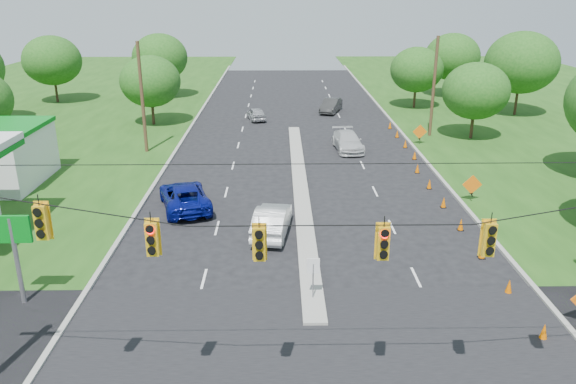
{
  "coord_description": "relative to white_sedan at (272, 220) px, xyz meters",
  "views": [
    {
      "loc": [
        -1.42,
        -15.38,
        12.81
      ],
      "look_at": [
        -0.98,
        12.25,
        2.8
      ],
      "focal_mm": 35.0,
      "sensor_mm": 36.0,
      "label": 1
    }
  ],
  "objects": [
    {
      "name": "cone_10",
      "position": [
        11.23,
        24.83,
        -0.46
      ],
      "size": [
        0.32,
        0.32,
        0.7
      ],
      "primitive_type": "cone",
      "color": "#DB5E00",
      "rests_on": "ground"
    },
    {
      "name": "dark_car_receding",
      "position": [
        6.14,
        32.62,
        -0.05
      ],
      "size": [
        2.98,
        4.86,
        1.51
      ],
      "primitive_type": "imported",
      "rotation": [
        0.0,
        0.0,
        -0.32
      ],
      "color": "#2A2A2A",
      "rests_on": "ground"
    },
    {
      "name": "median_sign",
      "position": [
        1.85,
        -7.17,
        0.66
      ],
      "size": [
        0.55,
        0.06,
        2.05
      ],
      "color": "gray",
      "rests_on": "ground"
    },
    {
      "name": "silver_car_oncoming",
      "position": [
        -1.97,
        28.91,
        -0.16
      ],
      "size": [
        2.4,
        4.08,
        1.3
      ],
      "primitive_type": "imported",
      "rotation": [
        0.0,
        0.0,
        3.38
      ],
      "color": "#999A9F",
      "rests_on": "ground"
    },
    {
      "name": "cone_8",
      "position": [
        11.23,
        17.83,
        -0.46
      ],
      "size": [
        0.32,
        0.32,
        0.7
      ],
      "primitive_type": "cone",
      "color": "#DB5E00",
      "rests_on": "ground"
    },
    {
      "name": "blue_pickup",
      "position": [
        -5.43,
        3.94,
        -0.01
      ],
      "size": [
        4.22,
        6.28,
        1.6
      ],
      "primitive_type": "imported",
      "rotation": [
        0.0,
        0.0,
        3.44
      ],
      "color": "navy",
      "rests_on": "ground"
    },
    {
      "name": "utility_pole_far_right",
      "position": [
        14.35,
        21.83,
        3.69
      ],
      "size": [
        0.28,
        0.28,
        9.0
      ],
      "primitive_type": "cylinder",
      "color": "#422D1C",
      "rests_on": "ground"
    },
    {
      "name": "cone_4",
      "position": [
        10.63,
        3.83,
        -0.46
      ],
      "size": [
        0.32,
        0.32,
        0.7
      ],
      "primitive_type": "cone",
      "color": "#DB5E00",
      "rests_on": "ground"
    },
    {
      "name": "silver_car_far",
      "position": [
        6.19,
        17.23,
        -0.05
      ],
      "size": [
        2.53,
        5.36,
        1.51
      ],
      "primitive_type": "imported",
      "rotation": [
        0.0,
        0.0,
        0.08
      ],
      "color": "silver",
      "rests_on": "ground"
    },
    {
      "name": "utility_pole_far_left",
      "position": [
        -10.65,
        16.83,
        3.69
      ],
      "size": [
        0.28,
        0.28,
        9.0
      ],
      "primitive_type": "cylinder",
      "color": "#422D1C",
      "rests_on": "ground"
    },
    {
      "name": "tree_11",
      "position": [
        21.85,
        41.83,
        4.15
      ],
      "size": [
        6.72,
        6.72,
        7.84
      ],
      "color": "black",
      "rests_on": "ground"
    },
    {
      "name": "curb_right",
      "position": [
        11.95,
        16.83,
        -0.81
      ],
      "size": [
        0.25,
        110.0,
        0.16
      ],
      "primitive_type": "cube",
      "color": "gray",
      "rests_on": "ground"
    },
    {
      "name": "cone_6",
      "position": [
        10.63,
        10.83,
        -0.46
      ],
      "size": [
        0.32,
        0.32,
        0.7
      ],
      "primitive_type": "cone",
      "color": "#DB5E00",
      "rests_on": "ground"
    },
    {
      "name": "tree_5",
      "position": [
        -12.15,
        26.83,
        3.53
      ],
      "size": [
        5.88,
        5.88,
        6.86
      ],
      "color": "black",
      "rests_on": "ground"
    },
    {
      "name": "tree_6",
      "position": [
        -14.15,
        41.83,
        4.15
      ],
      "size": [
        6.72,
        6.72,
        7.84
      ],
      "color": "black",
      "rests_on": "ground"
    },
    {
      "name": "tree_9",
      "position": [
        17.85,
        20.83,
        3.53
      ],
      "size": [
        5.88,
        5.88,
        6.86
      ],
      "color": "black",
      "rests_on": "ground"
    },
    {
      "name": "cone_5",
      "position": [
        10.63,
        7.33,
        -0.46
      ],
      "size": [
        0.32,
        0.32,
        0.7
      ],
      "primitive_type": "cone",
      "color": "#DB5E00",
      "rests_on": "ground"
    },
    {
      "name": "tree_10",
      "position": [
        25.85,
        30.83,
        4.77
      ],
      "size": [
        7.56,
        7.56,
        8.82
      ],
      "color": "black",
      "rests_on": "ground"
    },
    {
      "name": "curb_left",
      "position": [
        -8.25,
        16.83,
        -0.81
      ],
      "size": [
        0.25,
        110.0,
        0.16
      ],
      "primitive_type": "cube",
      "color": "gray",
      "rests_on": "ground"
    },
    {
      "name": "cone_7",
      "position": [
        11.23,
        14.33,
        -0.46
      ],
      "size": [
        0.32,
        0.32,
        0.7
      ],
      "primitive_type": "cone",
      "color": "#DB5E00",
      "rests_on": "ground"
    },
    {
      "name": "work_sign_2",
      "position": [
        12.65,
        18.83,
        0.28
      ],
      "size": [
        1.27,
        0.58,
        1.37
      ],
      "color": "black",
      "rests_on": "ground"
    },
    {
      "name": "cone_2",
      "position": [
        10.63,
        -3.17,
        -0.46
      ],
      "size": [
        0.32,
        0.32,
        0.7
      ],
      "primitive_type": "cone",
      "color": "#DB5E00",
      "rests_on": "ground"
    },
    {
      "name": "cone_1",
      "position": [
        10.63,
        -6.67,
        -0.46
      ],
      "size": [
        0.32,
        0.32,
        0.7
      ],
      "primitive_type": "cone",
      "color": "#DB5E00",
      "rests_on": "ground"
    },
    {
      "name": "cone_3",
      "position": [
        10.63,
        0.33,
        -0.46
      ],
      "size": [
        0.32,
        0.32,
        0.7
      ],
      "primitive_type": "cone",
      "color": "#DB5E00",
      "rests_on": "ground"
    },
    {
      "name": "work_sign_1",
      "position": [
        12.65,
        4.83,
        0.28
      ],
      "size": [
        1.27,
        0.58,
        1.37
      ],
      "color": "black",
      "rests_on": "ground"
    },
    {
      "name": "cone_0",
      "position": [
        10.63,
        -10.17,
        -0.46
      ],
      "size": [
        0.32,
        0.32,
        0.7
      ],
      "primitive_type": "cone",
      "color": "#DB5E00",
      "rests_on": "ground"
    },
    {
      "name": "cone_9",
      "position": [
        11.23,
        21.33,
        -0.46
      ],
      "size": [
        0.32,
        0.32,
        0.7
      ],
      "primitive_type": "cone",
      "color": "#DB5E00",
      "rests_on": "ground"
    },
    {
      "name": "tree_12",
      "position": [
        15.85,
        34.83,
        3.53
      ],
      "size": [
        5.88,
        5.88,
        6.86
      ],
      "color": "black",
      "rests_on": "ground"
    },
    {
      "name": "median",
      "position": [
        1.85,
        7.83,
        -0.81
      ],
      "size": [
        1.0,
        34.0,
        0.18
      ],
      "primitive_type": "cube",
      "color": "gray",
      "rests_on": "ground"
    },
    {
      "name": "white_sedan",
      "position": [
        0.0,
        0.0,
        0.0
      ],
      "size": [
        2.34,
        5.09,
        1.62
      ],
      "primitive_type": "imported",
      "rotation": [
        0.0,
        0.0,
        3.01
      ],
      "color": "silver",
      "rests_on": "ground"
    },
    {
      "name": "signal_span",
      "position": [
        1.8,
        -14.17,
        4.16
      ],
      "size": [
        25.6,
        0.32,
        9.0
      ],
      "color": "#422D1C",
      "rests_on": "ground"
    },
    {
      "name": "tree_4",
      "position": [
        -26.15,
        38.83,
        4.15
      ],
      "size": [
        6.72,
        6.72,
        7.84
      ],
      "color": "black",
      "rests_on": "ground"
    }
  ]
}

